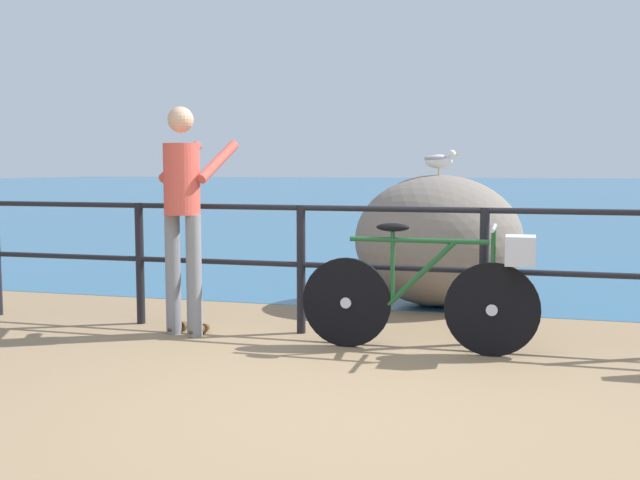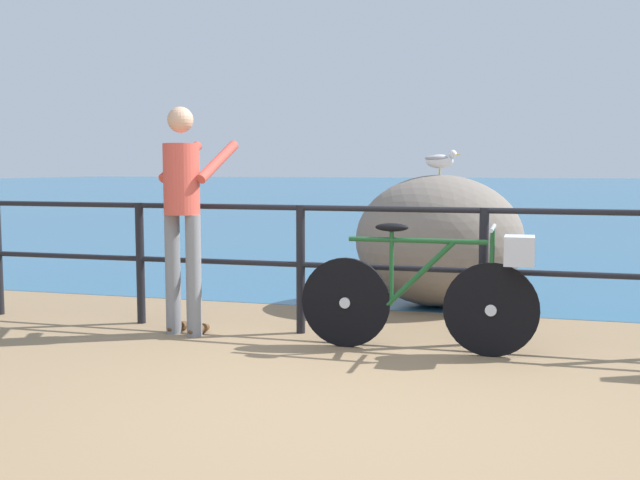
{
  "view_description": "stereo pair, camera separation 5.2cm",
  "coord_description": "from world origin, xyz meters",
  "px_view_note": "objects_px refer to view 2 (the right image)",
  "views": [
    {
      "loc": [
        0.93,
        -3.88,
        1.31
      ],
      "look_at": [
        -0.66,
        2.07,
        0.71
      ],
      "focal_mm": 41.42,
      "sensor_mm": 36.0,
      "label": 1
    },
    {
      "loc": [
        0.98,
        -3.87,
        1.31
      ],
      "look_at": [
        -0.66,
        2.07,
        0.71
      ],
      "focal_mm": 41.42,
      "sensor_mm": 36.0,
      "label": 2
    }
  ],
  "objects_px": {
    "bicycle": "(438,288)",
    "person_at_railing": "(184,209)",
    "breakwater_boulder_main": "(439,241)",
    "seagull": "(440,160)"
  },
  "relations": [
    {
      "from": "bicycle",
      "to": "person_at_railing",
      "type": "xyz_separation_m",
      "value": [
        -1.99,
        0.07,
        0.53
      ]
    },
    {
      "from": "breakwater_boulder_main",
      "to": "seagull",
      "type": "xyz_separation_m",
      "value": [
        0.0,
        0.01,
        0.76
      ]
    },
    {
      "from": "bicycle",
      "to": "breakwater_boulder_main",
      "type": "distance_m",
      "value": 1.85
    },
    {
      "from": "seagull",
      "to": "bicycle",
      "type": "bearing_deg",
      "value": -85.06
    },
    {
      "from": "bicycle",
      "to": "person_at_railing",
      "type": "height_order",
      "value": "person_at_railing"
    },
    {
      "from": "person_at_railing",
      "to": "breakwater_boulder_main",
      "type": "height_order",
      "value": "person_at_railing"
    },
    {
      "from": "breakwater_boulder_main",
      "to": "seagull",
      "type": "height_order",
      "value": "seagull"
    },
    {
      "from": "seagull",
      "to": "person_at_railing",
      "type": "bearing_deg",
      "value": -136.38
    },
    {
      "from": "person_at_railing",
      "to": "bicycle",
      "type": "bearing_deg",
      "value": -81.41
    },
    {
      "from": "person_at_railing",
      "to": "breakwater_boulder_main",
      "type": "relative_size",
      "value": 1.12
    }
  ]
}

